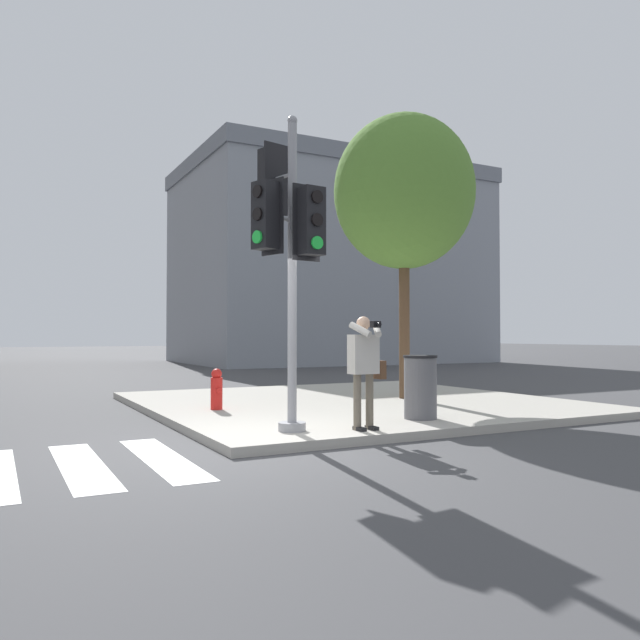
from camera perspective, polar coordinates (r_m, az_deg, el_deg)
The scene contains 8 objects.
ground_plane at distance 8.14m, azimuth -5.96°, elevation -11.61°, with size 160.00×160.00×0.00m, color #424244.
sidewalk_corner at distance 12.79m, azimuth 2.90°, elevation -7.60°, with size 8.00×8.00×0.13m.
traffic_signal_pole at distance 8.61m, azimuth -3.22°, elevation 8.21°, with size 0.89×1.30×4.37m.
person_photographer at distance 8.73m, azimuth 4.13°, elevation -3.89°, with size 0.58×0.54×1.58m.
street_tree at distance 13.51m, azimuth 7.68°, elevation 11.48°, with size 2.96×2.96×5.97m.
fire_hydrant at distance 11.25m, azimuth -9.43°, elevation -6.28°, with size 0.21×0.27×0.72m.
trash_bin at distance 10.00m, azimuth 9.16°, elevation -6.06°, with size 0.54×0.54×1.00m.
building_right at distance 34.93m, azimuth 0.77°, elevation 4.90°, with size 15.70×10.65×10.57m.
Camera 1 is at (-2.98, -7.44, 1.44)m, focal length 35.00 mm.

